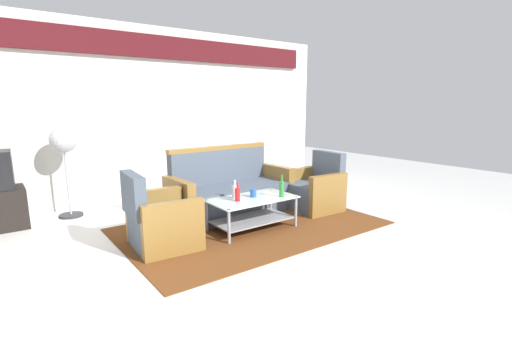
% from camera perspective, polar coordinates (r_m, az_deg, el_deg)
% --- Properties ---
extents(ground_plane, '(14.00, 14.00, 0.00)m').
position_cam_1_polar(ground_plane, '(4.23, 3.57, -10.24)').
color(ground_plane, white).
extents(wall_back, '(6.52, 0.19, 2.80)m').
position_cam_1_polar(wall_back, '(6.56, -13.92, 10.45)').
color(wall_back, silver).
rests_on(wall_back, ground).
extents(rug, '(3.26, 2.06, 0.01)m').
position_cam_1_polar(rug, '(4.84, -0.64, -7.30)').
color(rug, brown).
rests_on(rug, ground).
extents(couch, '(1.83, 0.81, 0.96)m').
position_cam_1_polar(couch, '(5.30, -4.02, -2.14)').
color(couch, '#4C5666').
rests_on(couch, rug).
extents(armchair_left, '(0.75, 0.81, 0.85)m').
position_cam_1_polar(armchair_left, '(4.23, -14.61, -6.50)').
color(armchair_left, '#4C5666').
rests_on(armchair_left, rug).
extents(armchair_right, '(0.74, 0.80, 0.85)m').
position_cam_1_polar(armchair_right, '(5.59, 9.03, -1.81)').
color(armchair_right, '#4C5666').
rests_on(armchair_right, rug).
extents(coffee_table, '(1.10, 0.60, 0.40)m').
position_cam_1_polar(coffee_table, '(4.65, -0.62, -4.63)').
color(coffee_table, silver).
rests_on(coffee_table, rug).
extents(bottle_clear, '(0.07, 0.07, 0.24)m').
position_cam_1_polar(bottle_clear, '(4.59, -3.31, -1.94)').
color(bottle_clear, silver).
rests_on(bottle_clear, coffee_table).
extents(bottle_green, '(0.06, 0.06, 0.28)m').
position_cam_1_polar(bottle_green, '(4.67, 4.01, -1.48)').
color(bottle_green, '#2D8C38').
rests_on(bottle_green, coffee_table).
extents(bottle_red, '(0.06, 0.06, 0.23)m').
position_cam_1_polar(bottle_red, '(4.46, -2.88, -2.37)').
color(bottle_red, red).
rests_on(bottle_red, coffee_table).
extents(cup, '(0.08, 0.08, 0.10)m').
position_cam_1_polar(cup, '(4.66, -0.43, -2.19)').
color(cup, '#2659A5').
rests_on(cup, coffee_table).
extents(pedestal_fan, '(0.36, 0.36, 1.27)m').
position_cam_1_polar(pedestal_fan, '(5.69, -27.68, 4.65)').
color(pedestal_fan, '#2D2D33').
rests_on(pedestal_fan, ground).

